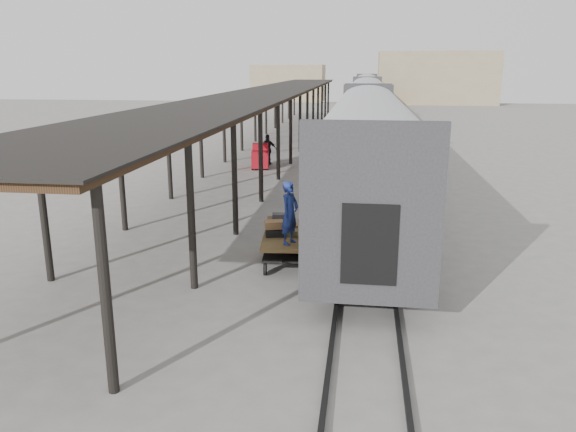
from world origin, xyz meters
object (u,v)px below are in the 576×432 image
Objects in this scene: porter at (290,213)px; pedestrian at (268,150)px; baggage_cart at (284,243)px; luggage_tug at (260,157)px.

pedestrian is at bearing 36.56° from porter.
baggage_cart is 16.45m from luggage_tug.
pedestrian is at bearing 71.56° from luggage_tug.
luggage_tug is at bearing 38.18° from porter.
baggage_cart is at bearing 46.01° from porter.
porter is at bearing -74.28° from baggage_cart.
baggage_cart is at bearing -85.19° from luggage_tug.
luggage_tug is at bearing 77.63° from pedestrian.
porter is at bearing -84.86° from luggage_tug.
porter is (3.91, -16.69, 1.12)m from luggage_tug.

